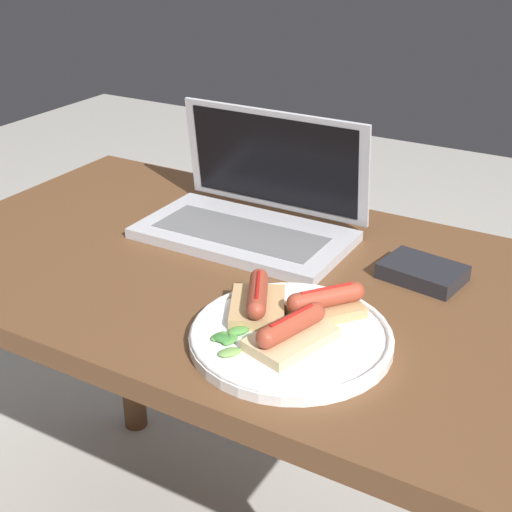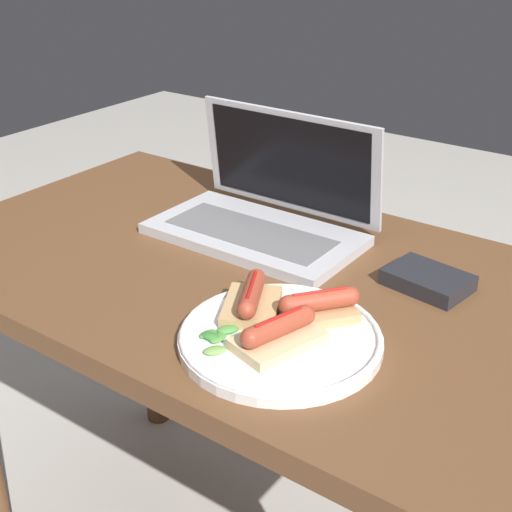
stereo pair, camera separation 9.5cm
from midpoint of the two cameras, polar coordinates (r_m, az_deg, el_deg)
The scene contains 8 objects.
desk at distance 1.20m, azimuth 2.62°, elevation -5.71°, with size 1.18×0.66×0.71m.
laptop at distance 1.26m, azimuth 2.85°, elevation 3.43°, with size 0.37×0.23×0.21m.
plate at distance 0.96m, azimuth 4.80°, elevation -6.63°, with size 0.27×0.27×0.02m.
sausage_toast_left at distance 0.93m, azimuth 4.74°, elevation -6.28°, with size 0.10×0.13×0.05m.
sausage_toast_middle at distance 1.00m, azimuth 2.37°, elevation -3.63°, with size 0.12×0.13×0.04m.
sausage_toast_right at distance 0.99m, azimuth 7.83°, elevation -4.08°, with size 0.11×0.12×0.05m.
salad_pile at distance 0.94m, azimuth 0.37°, elevation -6.66°, with size 0.08×0.08×0.01m.
external_drive at distance 1.14m, azimuth 15.93°, elevation -1.92°, with size 0.13×0.10×0.03m.
Camera 2 is at (0.59, -0.83, 1.24)m, focal length 50.00 mm.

